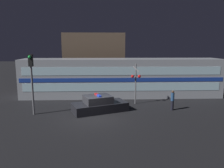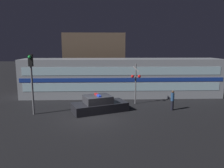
# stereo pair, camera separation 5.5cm
# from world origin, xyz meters

# --- Properties ---
(ground_plane) EXTENTS (120.00, 120.00, 0.00)m
(ground_plane) POSITION_xyz_m (0.00, 0.00, 0.00)
(ground_plane) COLOR black
(train) EXTENTS (20.36, 3.13, 3.93)m
(train) POSITION_xyz_m (2.65, 7.08, 1.97)
(train) COLOR #999EA5
(train) RESTS_ON ground_plane
(police_car) EXTENTS (4.74, 3.36, 1.43)m
(police_car) POSITION_xyz_m (0.43, 1.67, 0.53)
(police_car) COLOR black
(police_car) RESTS_ON ground_plane
(pedestrian) EXTENTS (0.28, 0.28, 1.66)m
(pedestrian) POSITION_xyz_m (6.43, 1.79, 0.85)
(pedestrian) COLOR black
(pedestrian) RESTS_ON ground_plane
(crossing_signal_near) EXTENTS (0.89, 0.34, 3.64)m
(crossing_signal_near) POSITION_xyz_m (3.68, 3.87, 2.18)
(crossing_signal_near) COLOR slate
(crossing_signal_near) RESTS_ON ground_plane
(traffic_light_corner) EXTENTS (0.30, 0.46, 4.64)m
(traffic_light_corner) POSITION_xyz_m (-4.62, 1.05, 3.15)
(traffic_light_corner) COLOR slate
(traffic_light_corner) RESTS_ON ground_plane
(building_left) EXTENTS (7.69, 5.87, 6.81)m
(building_left) POSITION_xyz_m (-0.39, 14.39, 3.40)
(building_left) COLOR brown
(building_left) RESTS_ON ground_plane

